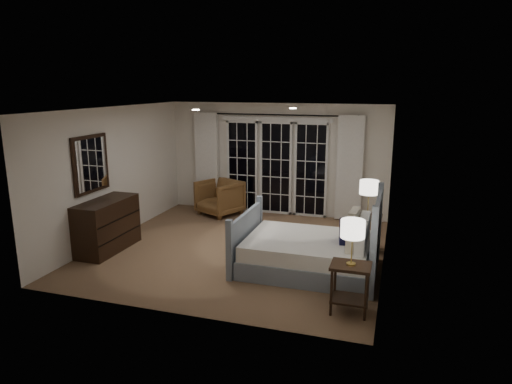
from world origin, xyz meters
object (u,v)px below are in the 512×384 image
(lamp_left, at_px, (353,229))
(nightstand_right, at_px, (367,228))
(nightstand_left, at_px, (350,281))
(armchair, at_px, (220,198))
(dresser, at_px, (107,225))
(bed, at_px, (312,251))
(lamp_right, at_px, (369,188))

(lamp_left, bearing_deg, nightstand_right, 89.19)
(nightstand_left, bearing_deg, lamp_left, 0.00)
(armchair, xyz_separation_m, dresser, (-1.04, -2.74, 0.07))
(nightstand_right, relative_size, lamp_left, 1.10)
(nightstand_right, height_order, lamp_left, lamp_left)
(bed, xyz_separation_m, dresser, (-3.65, -0.19, 0.14))
(nightstand_left, xyz_separation_m, armchair, (-3.33, 3.77, -0.04))
(nightstand_left, xyz_separation_m, nightstand_right, (0.03, 2.38, -0.01))
(lamp_right, relative_size, armchair, 0.73)
(lamp_left, relative_size, armchair, 0.69)
(bed, xyz_separation_m, nightstand_right, (0.76, 1.16, 0.11))
(nightstand_left, distance_m, nightstand_right, 2.38)
(armchair, distance_m, dresser, 2.93)
(dresser, bearing_deg, nightstand_left, -13.29)
(bed, xyz_separation_m, nightstand_left, (0.73, -1.22, 0.12))
(lamp_right, bearing_deg, dresser, -163.04)
(bed, height_order, nightstand_left, bed)
(nightstand_right, xyz_separation_m, dresser, (-4.41, -1.34, 0.03))
(nightstand_right, bearing_deg, bed, -123.24)
(nightstand_left, relative_size, lamp_left, 1.12)
(nightstand_right, height_order, dresser, dresser)
(armchair, relative_size, dresser, 0.67)
(bed, relative_size, armchair, 2.47)
(nightstand_right, distance_m, lamp_left, 2.48)
(nightstand_right, height_order, lamp_right, lamp_right)
(lamp_left, bearing_deg, lamp_right, 89.19)
(bed, distance_m, dresser, 3.66)
(armchair, bearing_deg, nightstand_right, 2.92)
(nightstand_left, height_order, nightstand_right, nightstand_left)
(nightstand_left, height_order, dresser, dresser)
(lamp_right, height_order, armchair, lamp_right)
(lamp_right, relative_size, dresser, 0.49)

